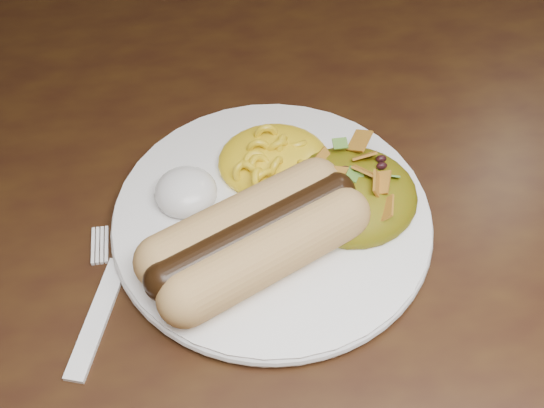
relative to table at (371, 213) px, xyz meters
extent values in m
cube|color=black|center=(0.00, 0.00, 0.07)|extent=(1.60, 0.90, 0.04)
cylinder|color=white|center=(-0.11, -0.07, 0.10)|extent=(0.31, 0.31, 0.01)
cylinder|color=tan|center=(-0.13, -0.12, 0.13)|extent=(0.14, 0.09, 0.04)
cylinder|color=tan|center=(-0.13, -0.09, 0.13)|extent=(0.14, 0.09, 0.04)
cylinder|color=#351E0D|center=(-0.13, -0.10, 0.13)|extent=(0.15, 0.09, 0.03)
ellipsoid|color=yellow|center=(-0.10, -0.01, 0.12)|extent=(0.11, 0.11, 0.04)
ellipsoid|color=white|center=(-0.18, -0.04, 0.12)|extent=(0.06, 0.06, 0.03)
ellipsoid|color=#9A4007|center=(-0.05, -0.06, 0.12)|extent=(0.11, 0.10, 0.04)
cube|color=white|center=(-0.25, -0.13, 0.09)|extent=(0.06, 0.14, 0.00)
camera|label=1|loc=(-0.16, -0.38, 0.51)|focal=42.00mm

